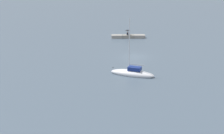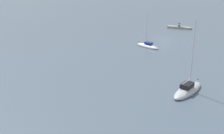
# 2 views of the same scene
# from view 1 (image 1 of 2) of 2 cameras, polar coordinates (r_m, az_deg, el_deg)

# --- Properties ---
(ground_plane) EXTENTS (500.00, 500.00, 0.00)m
(ground_plane) POSITION_cam_1_polar(r_m,az_deg,el_deg) (58.33, 4.04, 1.83)
(ground_plane) COLOR #475666
(seawall_pier) EXTENTS (7.68, 1.70, 0.69)m
(seawall_pier) POSITION_cam_1_polar(r_m,az_deg,el_deg) (74.75, 2.86, 5.40)
(seawall_pier) COLOR gray
(seawall_pier) RESTS_ON ground_plane
(person_seated_dark_left) EXTENTS (0.41, 0.62, 0.73)m
(person_seated_dark_left) POSITION_cam_1_polar(r_m,az_deg,el_deg) (74.52, 2.75, 5.83)
(person_seated_dark_left) COLOR #1E2333
(person_seated_dark_left) RESTS_ON seawall_pier
(umbrella_open_black) EXTENTS (1.10, 1.10, 1.25)m
(umbrella_open_black) POSITION_cam_1_polar(r_m,az_deg,el_deg) (74.47, 2.76, 6.48)
(umbrella_open_black) COLOR black
(umbrella_open_black) RESTS_ON seawall_pier
(sailboat_white_far) EXTENTS (6.87, 4.38, 8.67)m
(sailboat_white_far) POSITION_cam_1_polar(r_m,az_deg,el_deg) (47.80, 3.61, -1.08)
(sailboat_white_far) COLOR silver
(sailboat_white_far) RESTS_ON ground_plane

